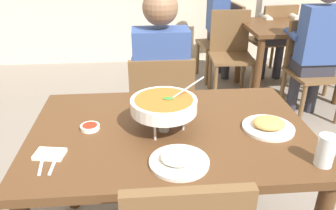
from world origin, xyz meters
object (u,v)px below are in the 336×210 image
chair_diner_main (161,109)px  appetizer_plate (268,125)px  rice_plate (179,159)px  chair_bg_corner (230,49)px  dining_table_far (291,38)px  chair_bg_left (310,63)px  chair_bg_right (273,37)px  patron_bg_middle (221,17)px  drink_glass (325,152)px  patron_bg_left (317,42)px  dining_table_main (171,149)px  chair_bg_middle (226,37)px  patron_bg_right (274,17)px  sauce_dish (90,127)px  curry_bowl (164,105)px  diner_main (161,75)px

chair_diner_main → appetizer_plate: 0.93m
rice_plate → chair_bg_corner: size_ratio=0.27×
dining_table_far → chair_bg_left: bearing=-89.0°
chair_bg_left → chair_bg_right: bearing=90.3°
dining_table_far → patron_bg_middle: (-0.64, 0.58, 0.11)m
drink_glass → patron_bg_left: 2.01m
patron_bg_left → chair_bg_corner: bearing=134.4°
dining_table_main → chair_bg_left: (1.48, 1.56, -0.15)m
dining_table_main → chair_bg_middle: size_ratio=1.45×
chair_diner_main → dining_table_far: bearing=41.9°
dining_table_main → rice_plate: size_ratio=5.45×
rice_plate → chair_bg_corner: 2.54m
appetizer_plate → patron_bg_right: (1.01, 2.61, -0.05)m
sauce_dish → chair_bg_corner: bearing=59.6°
sauce_dish → patron_bg_right: bearing=54.1°
chair_diner_main → patron_bg_middle: 2.08m
dining_table_far → chair_bg_corner: chair_bg_corner is taller
rice_plate → drink_glass: 0.57m
chair_diner_main → chair_bg_middle: size_ratio=1.00×
chair_bg_right → patron_bg_middle: bearing=172.6°
chair_bg_middle → patron_bg_left: patron_bg_left is taller
dining_table_main → chair_bg_right: chair_bg_right is taller
appetizer_plate → dining_table_far: (1.01, 2.08, -0.16)m
chair_bg_middle → patron_bg_right: 0.61m
chair_diner_main → appetizer_plate: (0.45, -0.77, 0.28)m
chair_bg_left → dining_table_main: bearing=-133.4°
curry_bowl → patron_bg_right: size_ratio=0.25×
rice_plate → sauce_dish: (-0.39, 0.30, -0.01)m
appetizer_plate → chair_bg_corner: bearing=79.8°
patron_bg_left → chair_bg_middle: bearing=117.2°
patron_bg_left → patron_bg_right: bearing=89.8°
diner_main → patron_bg_left: 1.62m
dining_table_far → patron_bg_right: bearing=91.0°
sauce_dish → patron_bg_left: (1.83, 1.45, -0.04)m
diner_main → dining_table_far: 1.95m
diner_main → dining_table_far: size_ratio=1.31×
dining_table_main → chair_bg_corner: 2.27m
chair_bg_middle → chair_bg_right: 0.57m
sauce_dish → chair_bg_left: 2.42m
chair_bg_middle → chair_bg_corner: size_ratio=1.00×
rice_plate → patron_bg_left: patron_bg_left is taller
chair_diner_main → patron_bg_right: size_ratio=0.69×
diner_main → chair_bg_right: size_ratio=1.46×
sauce_dish → drink_glass: (0.95, -0.36, 0.05)m
chair_bg_middle → sauce_dish: bearing=-116.7°
chair_diner_main → dining_table_far: chair_diner_main is taller
drink_glass → rice_plate: bearing=174.7°
curry_bowl → sauce_dish: curry_bowl is taller
dining_table_main → appetizer_plate: appetizer_plate is taller
chair_diner_main → chair_bg_right: 2.34m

